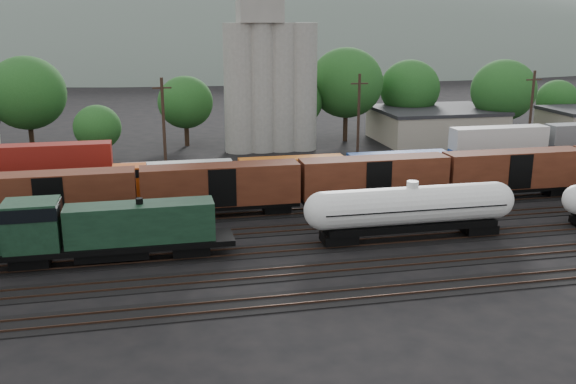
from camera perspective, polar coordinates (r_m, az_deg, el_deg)
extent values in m
plane|color=black|center=(58.84, 1.72, -3.25)|extent=(600.00, 600.00, 0.00)
cube|color=black|center=(45.40, 6.32, -9.05)|extent=(180.00, 3.20, 0.08)
cube|color=#382319|center=(44.75, 6.61, -9.32)|extent=(180.00, 0.08, 0.16)
cube|color=#382319|center=(45.99, 6.04, -8.60)|extent=(180.00, 0.08, 0.16)
cube|color=black|center=(49.78, 4.50, -6.76)|extent=(180.00, 3.20, 0.08)
cube|color=#382319|center=(49.11, 4.74, -6.98)|extent=(180.00, 0.08, 0.16)
cube|color=#382319|center=(50.39, 4.27, -6.38)|extent=(180.00, 0.08, 0.16)
cube|color=black|center=(54.26, 2.99, -4.84)|extent=(180.00, 3.20, 0.08)
cube|color=#382319|center=(53.59, 3.19, -5.01)|extent=(180.00, 0.08, 0.16)
cube|color=#382319|center=(54.89, 2.79, -4.51)|extent=(180.00, 0.08, 0.16)
cube|color=black|center=(58.83, 1.72, -3.21)|extent=(180.00, 3.20, 0.08)
cube|color=#382319|center=(58.15, 1.89, -3.35)|extent=(180.00, 0.08, 0.16)
cube|color=#382319|center=(59.47, 1.55, -2.92)|extent=(180.00, 0.08, 0.16)
cube|color=black|center=(63.46, 0.64, -1.82)|extent=(180.00, 3.20, 0.08)
cube|color=#382319|center=(62.77, 0.78, -1.93)|extent=(180.00, 0.08, 0.16)
cube|color=#382319|center=(64.11, 0.49, -1.56)|extent=(180.00, 0.08, 0.16)
cube|color=black|center=(68.15, -0.30, -0.61)|extent=(180.00, 3.20, 0.08)
cube|color=#382319|center=(67.45, -0.17, -0.71)|extent=(180.00, 0.08, 0.16)
cube|color=#382319|center=(68.80, -0.42, -0.39)|extent=(180.00, 0.08, 0.16)
cube|color=black|center=(72.87, -1.11, 0.44)|extent=(180.00, 3.20, 0.08)
cube|color=#382319|center=(72.17, -1.00, 0.36)|extent=(180.00, 0.08, 0.16)
cube|color=#382319|center=(73.54, -1.22, 0.64)|extent=(180.00, 0.08, 0.16)
cube|color=black|center=(52.19, -15.36, -4.59)|extent=(19.03, 3.25, 0.45)
cube|color=black|center=(52.36, -15.32, -5.11)|extent=(5.60, 2.46, 0.90)
cube|color=black|center=(51.54, -12.96, -2.64)|extent=(11.42, 2.69, 3.02)
cube|color=black|center=(52.24, -21.78, -2.74)|extent=(4.03, 3.25, 3.69)
cube|color=black|center=(51.91, -21.90, -1.50)|extent=(4.14, 3.36, 1.01)
cylinder|color=black|center=(51.06, -13.07, -0.85)|extent=(0.56, 0.56, 0.56)
cube|color=black|center=(53.18, -21.89, -5.63)|extent=(2.91, 2.24, 0.78)
cube|color=black|center=(52.39, -8.63, -4.97)|extent=(2.91, 2.24, 0.78)
cylinder|color=white|center=(55.82, 10.92, -1.16)|extent=(15.70, 3.23, 3.23)
sphere|color=white|center=(53.30, 3.12, -1.68)|extent=(3.23, 3.23, 3.23)
sphere|color=white|center=(59.28, 17.93, -0.67)|extent=(3.23, 3.23, 3.23)
cylinder|color=white|center=(55.34, 11.02, 0.67)|extent=(1.00, 1.00, 0.56)
cube|color=black|center=(55.82, 10.92, -1.16)|extent=(16.05, 3.39, 0.09)
cube|color=black|center=(56.34, 10.83, -2.90)|extent=(15.16, 2.45, 0.56)
cube|color=black|center=(54.44, 4.54, -4.06)|extent=(2.90, 2.23, 0.78)
cube|color=black|center=(59.29, 16.54, -3.04)|extent=(2.90, 2.23, 0.78)
cube|color=black|center=(66.53, -9.49, -0.17)|extent=(16.55, 2.67, 0.37)
cube|color=black|center=(66.64, -9.47, -0.52)|extent=(4.60, 2.02, 0.74)
cube|color=#BE4810|center=(66.28, -7.83, 1.11)|extent=(9.93, 2.21, 2.48)
cube|color=#BE4810|center=(66.09, -13.85, 1.01)|extent=(3.31, 2.67, 3.03)
cube|color=black|center=(65.87, -13.91, 1.82)|extent=(3.40, 2.76, 0.83)
cube|color=#BE4810|center=(66.38, -15.81, 0.32)|extent=(1.47, 2.21, 1.66)
cylinder|color=black|center=(65.96, -7.87, 2.27)|extent=(0.46, 0.46, 0.46)
cube|color=black|center=(66.69, -14.01, -0.92)|extent=(2.39, 1.84, 0.64)
cube|color=black|center=(67.11, -4.95, -0.41)|extent=(2.39, 1.84, 0.64)
cube|color=black|center=(62.35, -20.16, -1.98)|extent=(15.00, 2.60, 0.40)
cube|color=#4C2112|center=(61.79, -20.34, -0.12)|extent=(15.00, 2.90, 3.80)
cube|color=black|center=(61.98, -5.95, -1.20)|extent=(15.00, 2.60, 0.40)
cube|color=#4C2112|center=(61.42, -6.00, 0.68)|extent=(15.00, 2.90, 3.80)
cube|color=black|center=(65.35, 7.59, -0.39)|extent=(15.00, 2.60, 0.40)
cube|color=#4C2112|center=(64.82, 7.65, 1.40)|extent=(15.00, 2.90, 3.80)
cube|color=black|center=(71.93, 19.22, 0.33)|extent=(15.00, 2.60, 0.40)
cube|color=#4C2112|center=(71.45, 19.37, 1.96)|extent=(15.00, 2.90, 3.80)
cube|color=black|center=(72.76, -1.11, 0.79)|extent=(160.00, 2.60, 0.60)
cube|color=#505255|center=(71.83, -20.02, 0.98)|extent=(12.00, 2.40, 2.60)
cube|color=maroon|center=(71.27, -20.21, 3.00)|extent=(12.00, 2.40, 2.60)
cube|color=silver|center=(71.15, -9.78, 1.56)|extent=(12.00, 2.40, 2.60)
cube|color=#CB5F14|center=(72.75, 0.34, 2.09)|extent=(12.00, 2.40, 2.60)
cube|color=navy|center=(76.49, 9.75, 2.52)|extent=(12.00, 2.40, 2.60)
cube|color=navy|center=(82.08, 18.09, 2.84)|extent=(12.00, 2.40, 2.60)
cube|color=silver|center=(81.60, 18.24, 4.62)|extent=(12.00, 2.40, 2.60)
cylinder|color=gray|center=(91.53, -4.34, 9.14)|extent=(4.40, 4.40, 18.00)
cylinder|color=gray|center=(91.99, -2.46, 9.20)|extent=(4.40, 4.40, 18.00)
cylinder|color=gray|center=(92.54, -0.61, 9.25)|extent=(4.40, 4.40, 18.00)
cylinder|color=gray|center=(93.19, 1.22, 9.28)|extent=(4.40, 4.40, 18.00)
cube|color=#9E937F|center=(103.21, 12.97, 5.73)|extent=(18.00, 14.00, 4.60)
cube|color=#232326|center=(102.84, 13.05, 7.13)|extent=(18.36, 14.28, 0.50)
cylinder|color=black|center=(97.83, -21.81, 4.32)|extent=(0.70, 0.70, 3.94)
ellipsoid|color=#245820|center=(96.92, -22.20, 8.16)|extent=(10.70, 10.70, 10.14)
cylinder|color=black|center=(87.75, -16.41, 3.09)|extent=(0.70, 0.70, 2.25)
ellipsoid|color=#245820|center=(87.07, -16.59, 5.52)|extent=(6.12, 6.12, 5.80)
cylinder|color=black|center=(97.90, -8.98, 4.96)|extent=(0.70, 0.70, 3.01)
ellipsoid|color=#245820|center=(97.14, -9.11, 7.89)|extent=(8.17, 8.17, 7.74)
cylinder|color=black|center=(98.26, 0.70, 5.17)|extent=(0.70, 0.70, 2.96)
ellipsoid|color=#245820|center=(97.52, 0.71, 8.05)|extent=(8.04, 8.04, 7.62)
cylinder|color=black|center=(100.79, 5.11, 5.71)|extent=(0.70, 0.70, 4.15)
ellipsoid|color=#245820|center=(99.89, 5.20, 9.65)|extent=(11.27, 11.27, 10.68)
cylinder|color=black|center=(107.04, 10.62, 5.90)|extent=(0.70, 0.70, 3.53)
ellipsoid|color=#245820|center=(106.26, 10.78, 9.05)|extent=(9.59, 9.59, 9.09)
cylinder|color=black|center=(105.71, 18.33, 5.30)|extent=(0.70, 0.70, 3.63)
ellipsoid|color=#245820|center=(104.91, 18.61, 8.58)|extent=(9.86, 9.86, 9.34)
cylinder|color=black|center=(117.92, 22.59, 5.58)|extent=(0.70, 0.70, 2.50)
ellipsoid|color=#245820|center=(117.38, 22.80, 7.60)|extent=(6.80, 6.80, 6.44)
cylinder|color=black|center=(77.21, -10.97, 5.53)|extent=(0.36, 0.36, 12.00)
cube|color=black|center=(76.57, -11.15, 9.07)|extent=(2.20, 0.18, 0.18)
cylinder|color=black|center=(81.30, 6.28, 6.19)|extent=(0.36, 0.36, 12.00)
cube|color=black|center=(80.70, 6.37, 9.56)|extent=(2.20, 0.18, 0.18)
cylinder|color=black|center=(91.71, 20.75, 6.32)|extent=(0.36, 0.36, 12.00)
cube|color=black|center=(91.18, 21.03, 9.30)|extent=(2.20, 0.18, 0.18)
ellipsoid|color=#59665B|center=(321.36, -2.55, 7.81)|extent=(520.00, 286.00, 130.00)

